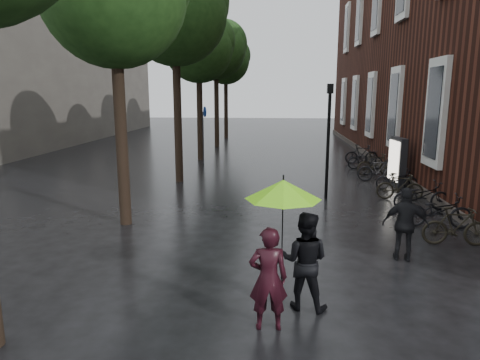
# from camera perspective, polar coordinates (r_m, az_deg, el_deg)

# --- Properties ---
(brick_building) EXTENTS (10.20, 33.20, 12.00)m
(brick_building) POSITION_cam_1_polar(r_m,az_deg,el_deg) (26.09, 29.26, 15.26)
(brick_building) COLOR #38160F
(brick_building) RESTS_ON ground
(street_trees) EXTENTS (4.33, 34.03, 8.91)m
(street_trees) POSITION_cam_1_polar(r_m,az_deg,el_deg) (20.87, -6.98, 18.84)
(street_trees) COLOR black
(street_trees) RESTS_ON ground
(person_burgundy) EXTENTS (0.65, 0.46, 1.67)m
(person_burgundy) POSITION_cam_1_polar(r_m,az_deg,el_deg) (6.80, 3.79, -12.98)
(person_burgundy) COLOR black
(person_burgundy) RESTS_ON ground
(person_black) EXTENTS (0.96, 0.83, 1.71)m
(person_black) POSITION_cam_1_polar(r_m,az_deg,el_deg) (7.48, 8.61, -10.58)
(person_black) COLOR black
(person_black) RESTS_ON ground
(lime_umbrella) EXTENTS (1.22, 1.22, 1.79)m
(lime_umbrella) POSITION_cam_1_polar(r_m,az_deg,el_deg) (6.75, 5.78, -1.27)
(lime_umbrella) COLOR black
(lime_umbrella) RESTS_ON ground
(pedestrian_walking) EXTENTS (1.02, 0.58, 1.65)m
(pedestrian_walking) POSITION_cam_1_polar(r_m,az_deg,el_deg) (10.11, 21.20, -5.53)
(pedestrian_walking) COLOR black
(pedestrian_walking) RESTS_ON ground
(parked_bicycles) EXTENTS (2.12, 12.85, 1.03)m
(parked_bicycles) POSITION_cam_1_polar(r_m,az_deg,el_deg) (17.34, 19.62, 0.30)
(parked_bicycles) COLOR black
(parked_bicycles) RESTS_ON ground
(ad_lightbox) EXTENTS (0.29, 1.28, 1.93)m
(ad_lightbox) POSITION_cam_1_polar(r_m,az_deg,el_deg) (18.13, 20.21, 2.31)
(ad_lightbox) COLOR black
(ad_lightbox) RESTS_ON ground
(lamp_post) EXTENTS (0.20, 0.20, 3.96)m
(lamp_post) POSITION_cam_1_polar(r_m,az_deg,el_deg) (15.03, 11.72, 6.52)
(lamp_post) COLOR black
(lamp_post) RESTS_ON ground
(cycle_sign) EXTENTS (0.16, 0.54, 2.96)m
(cycle_sign) POSITION_cam_1_polar(r_m,az_deg,el_deg) (22.45, -4.83, 7.16)
(cycle_sign) COLOR #262628
(cycle_sign) RESTS_ON ground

